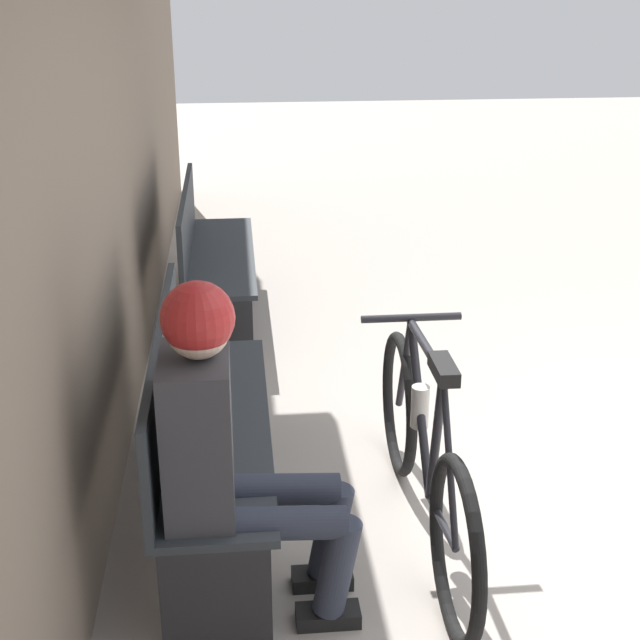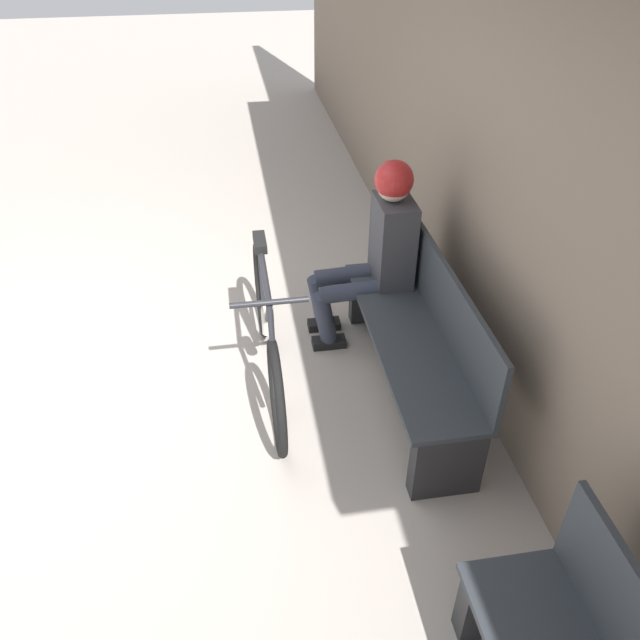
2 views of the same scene
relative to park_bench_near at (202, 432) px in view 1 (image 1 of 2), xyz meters
name	(u,v)px [view 1 (image 1 of 2)]	position (x,y,z in m)	size (l,w,h in m)	color
storefront_wall	(41,118)	(-0.35, 0.41, 1.28)	(12.00, 0.56, 3.20)	#756656
park_bench_near	(202,432)	(0.00, 0.00, 0.00)	(1.61, 0.42, 0.82)	#2D3338
bicycle	(424,458)	(-0.23, -0.84, -0.03)	(1.67, 0.40, 0.85)	black
person_seated	(228,436)	(-0.59, -0.11, 0.31)	(0.34, 0.64, 1.21)	#2D3342
park_bench_far	(211,259)	(2.22, 0.00, 0.00)	(1.60, 0.42, 0.82)	#2D3338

